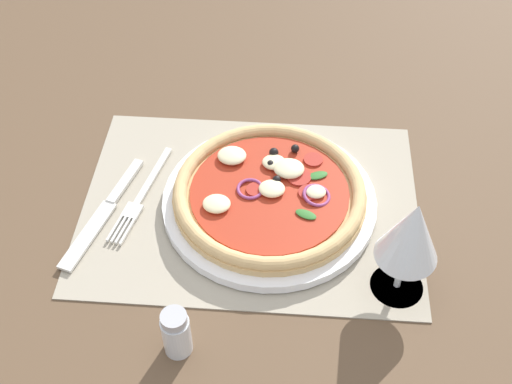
{
  "coord_description": "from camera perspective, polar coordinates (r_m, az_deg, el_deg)",
  "views": [
    {
      "loc": [
        -4.87,
        56.6,
        65.1
      ],
      "look_at": [
        -0.76,
        0.0,
        2.73
      ],
      "focal_mm": 45.13,
      "sensor_mm": 36.0,
      "label": 1
    }
  ],
  "objects": [
    {
      "name": "ground_plane",
      "position": [
        0.87,
        -0.5,
        -1.71
      ],
      "size": [
        190.0,
        140.0,
        2.4
      ],
      "primitive_type": "cube",
      "color": "brown"
    },
    {
      "name": "fork",
      "position": [
        0.88,
        -10.26,
        -0.56
      ],
      "size": [
        5.7,
        17.85,
        0.44
      ],
      "rotation": [
        0.0,
        0.0,
        1.33
      ],
      "color": "silver",
      "rests_on": "placemat"
    },
    {
      "name": "pepper_shaker",
      "position": [
        0.72,
        -7.08,
        -12.28
      ],
      "size": [
        3.2,
        3.2,
        6.7
      ],
      "color": "silver",
      "rests_on": "ground_plane"
    },
    {
      "name": "knife",
      "position": [
        0.87,
        -13.37,
        -1.8
      ],
      "size": [
        7.21,
        19.66,
        0.62
      ],
      "rotation": [
        0.0,
        0.0,
        1.29
      ],
      "color": "silver",
      "rests_on": "placemat"
    },
    {
      "name": "placemat",
      "position": [
        0.86,
        -0.5,
        -1.1
      ],
      "size": [
        44.66,
        33.1,
        0.4
      ],
      "primitive_type": "cube",
      "color": "#A39984",
      "rests_on": "ground_plane"
    },
    {
      "name": "pizza",
      "position": [
        0.84,
        1.21,
        0.14
      ],
      "size": [
        25.51,
        25.51,
        2.6
      ],
      "color": "tan",
      "rests_on": "plate"
    },
    {
      "name": "wine_glass",
      "position": [
        0.72,
        13.61,
        -3.6
      ],
      "size": [
        7.2,
        7.2,
        14.9
      ],
      "color": "silver",
      "rests_on": "ground_plane"
    },
    {
      "name": "plate",
      "position": [
        0.86,
        1.19,
        -0.71
      ],
      "size": [
        28.37,
        28.37,
        1.33
      ],
      "primitive_type": "cylinder",
      "color": "white",
      "rests_on": "placemat"
    }
  ]
}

